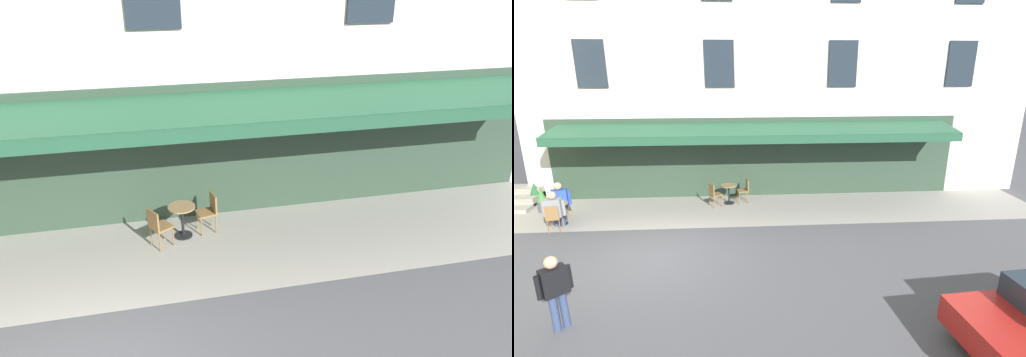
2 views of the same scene
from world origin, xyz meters
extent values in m
cube|color=gray|center=(-3.25, -3.40, 0.00)|extent=(20.50, 3.20, 0.01)
cube|color=#2D4233|center=(-3.00, -4.97, 1.60)|extent=(16.00, 0.06, 3.20)
cube|color=#235138|center=(-3.00, -4.15, 2.85)|extent=(15.00, 1.70, 0.36)
cube|color=#235138|center=(-3.00, -3.32, 2.62)|extent=(15.00, 0.04, 0.28)
cylinder|color=black|center=(-1.90, -4.06, 0.01)|extent=(0.40, 0.40, 0.03)
cylinder|color=black|center=(-1.90, -4.06, 0.36)|extent=(0.06, 0.06, 0.72)
cylinder|color=#99754C|center=(-1.90, -4.06, 0.73)|extent=(0.60, 0.60, 0.03)
cylinder|color=olive|center=(-1.66, -3.72, 0.23)|extent=(0.03, 0.03, 0.45)
cylinder|color=olive|center=(-1.49, -4.01, 0.23)|extent=(0.03, 0.03, 0.45)
cylinder|color=olive|center=(-1.37, -3.54, 0.23)|extent=(0.03, 0.03, 0.45)
cylinder|color=olive|center=(-1.20, -3.83, 0.23)|extent=(0.03, 0.03, 0.45)
cube|color=olive|center=(-1.43, -3.77, 0.47)|extent=(0.55, 0.55, 0.04)
cube|color=olive|center=(-1.28, -3.68, 0.70)|extent=(0.24, 0.36, 0.42)
cylinder|color=olive|center=(-2.24, -4.30, 0.23)|extent=(0.03, 0.03, 0.45)
cylinder|color=olive|center=(-2.30, -3.97, 0.23)|extent=(0.03, 0.03, 0.45)
cylinder|color=olive|center=(-2.57, -4.37, 0.23)|extent=(0.03, 0.03, 0.45)
cylinder|color=olive|center=(-2.64, -4.04, 0.23)|extent=(0.03, 0.03, 0.45)
cube|color=olive|center=(-2.44, -4.17, 0.47)|extent=(0.47, 0.47, 0.04)
cube|color=olive|center=(-2.61, -4.20, 0.70)|extent=(0.12, 0.40, 0.42)
camera|label=1|loc=(-1.50, 5.15, 5.62)|focal=33.22mm
camera|label=2|loc=(-2.52, 9.86, 5.22)|focal=26.63mm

